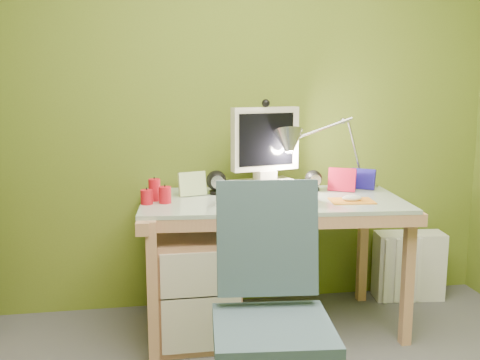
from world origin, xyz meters
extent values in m
cube|color=olive|center=(0.00, 1.60, 1.20)|extent=(3.20, 0.01, 2.40)
cube|color=silver|center=(0.12, 1.04, 0.73)|extent=(0.47, 0.29, 0.02)
cube|color=orange|center=(0.58, 1.04, 0.72)|extent=(0.23, 0.18, 0.01)
ellipsoid|color=silver|center=(0.58, 1.04, 0.73)|extent=(0.11, 0.08, 0.03)
cylinder|color=#924915|center=(0.38, 1.10, 0.76)|extent=(0.08, 0.08, 0.09)
cube|color=#B91330|center=(0.62, 1.30, 0.78)|extent=(0.14, 0.09, 0.13)
cube|color=navy|center=(0.76, 1.34, 0.77)|extent=(0.12, 0.10, 0.11)
cube|color=beige|center=(-0.20, 1.32, 0.78)|extent=(0.15, 0.06, 0.13)
cube|color=silver|center=(1.12, 1.46, 0.20)|extent=(0.43, 0.21, 0.41)
camera|label=1|loc=(-0.45, -1.59, 1.32)|focal=42.00mm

